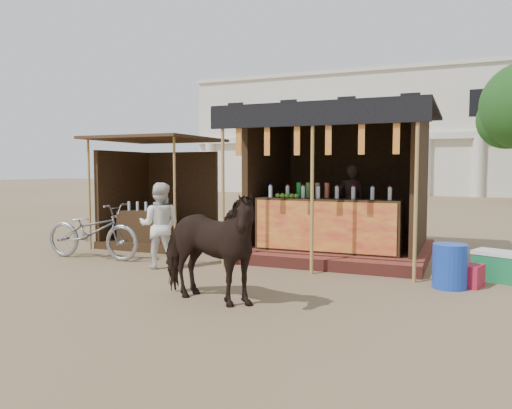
{
  "coord_description": "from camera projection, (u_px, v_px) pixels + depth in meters",
  "views": [
    {
      "loc": [
        3.26,
        -6.19,
        1.71
      ],
      "look_at": [
        0.0,
        1.6,
        1.1
      ],
      "focal_mm": 35.0,
      "sensor_mm": 36.0,
      "label": 1
    }
  ],
  "objects": [
    {
      "name": "ground",
      "position": [
        213.0,
        289.0,
        7.07
      ],
      "size": [
        120.0,
        120.0,
        0.0
      ],
      "primitive_type": "plane",
      "color": "#846B4C",
      "rests_on": "ground"
    },
    {
      "name": "background_building",
      "position": [
        385.0,
        136.0,
        35.11
      ],
      "size": [
        26.0,
        7.45,
        8.18
      ],
      "color": "silver",
      "rests_on": "ground"
    },
    {
      "name": "blue_barrel",
      "position": [
        450.0,
        266.0,
        7.13
      ],
      "size": [
        0.62,
        0.62,
        0.64
      ],
      "primitive_type": "cylinder",
      "rotation": [
        0.0,
        0.0,
        -0.34
      ],
      "color": "#173DB1",
      "rests_on": "ground"
    },
    {
      "name": "cow",
      "position": [
        206.0,
        247.0,
        6.31
      ],
      "size": [
        1.81,
        1.08,
        1.43
      ],
      "primitive_type": "imported",
      "rotation": [
        0.0,
        0.0,
        1.38
      ],
      "color": "black",
      "rests_on": "ground"
    },
    {
      "name": "red_crate",
      "position": [
        467.0,
        275.0,
        7.25
      ],
      "size": [
        0.5,
        0.48,
        0.33
      ],
      "primitive_type": "cube",
      "rotation": [
        0.0,
        0.0,
        -0.33
      ],
      "color": "#A91C34",
      "rests_on": "ground"
    },
    {
      "name": "main_stall",
      "position": [
        339.0,
        204.0,
        9.7
      ],
      "size": [
        3.6,
        3.61,
        2.78
      ],
      "color": "brown",
      "rests_on": "ground"
    },
    {
      "name": "bystander",
      "position": [
        160.0,
        225.0,
        8.56
      ],
      "size": [
        0.86,
        0.77,
        1.47
      ],
      "primitive_type": "imported",
      "rotation": [
        0.0,
        0.0,
        3.49
      ],
      "color": "white",
      "rests_on": "ground"
    },
    {
      "name": "secondary_stall",
      "position": [
        154.0,
        207.0,
        11.21
      ],
      "size": [
        2.4,
        2.4,
        2.38
      ],
      "color": "#382514",
      "rests_on": "ground"
    },
    {
      "name": "cooler",
      "position": [
        497.0,
        266.0,
        7.6
      ],
      "size": [
        0.76,
        0.66,
        0.46
      ],
      "color": "#197442",
      "rests_on": "ground"
    },
    {
      "name": "motorbike",
      "position": [
        92.0,
        231.0,
        9.43
      ],
      "size": [
        2.05,
        0.8,
        1.06
      ],
      "primitive_type": "imported",
      "rotation": [
        0.0,
        0.0,
        1.62
      ],
      "color": "gray",
      "rests_on": "ground"
    }
  ]
}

